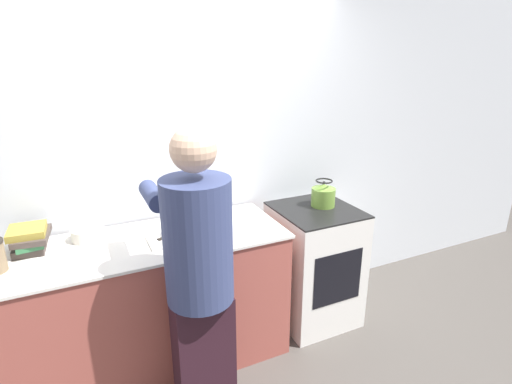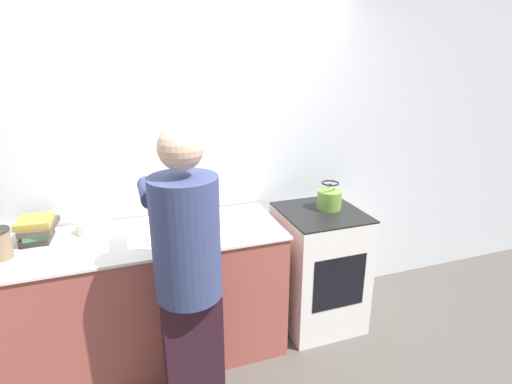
{
  "view_description": "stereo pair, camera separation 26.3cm",
  "coord_description": "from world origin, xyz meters",
  "px_view_note": "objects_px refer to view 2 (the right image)",
  "views": [
    {
      "loc": [
        -0.68,
        -2.02,
        2.03
      ],
      "look_at": [
        0.39,
        0.23,
        1.18
      ],
      "focal_mm": 28.0,
      "sensor_mm": 36.0,
      "label": 1
    },
    {
      "loc": [
        -0.44,
        -2.12,
        2.03
      ],
      "look_at": [
        0.39,
        0.23,
        1.18
      ],
      "focal_mm": 28.0,
      "sensor_mm": 36.0,
      "label": 2
    }
  ],
  "objects_px": {
    "person": "(188,271)",
    "bowl_prep": "(92,226)",
    "kettle": "(329,198)",
    "cutting_board": "(175,234)",
    "oven": "(318,267)",
    "knife": "(172,232)"
  },
  "relations": [
    {
      "from": "person",
      "to": "bowl_prep",
      "type": "height_order",
      "value": "person"
    },
    {
      "from": "kettle",
      "to": "bowl_prep",
      "type": "height_order",
      "value": "kettle"
    },
    {
      "from": "cutting_board",
      "to": "kettle",
      "type": "height_order",
      "value": "kettle"
    },
    {
      "from": "oven",
      "to": "kettle",
      "type": "xyz_separation_m",
      "value": [
        0.08,
        0.04,
        0.56
      ]
    },
    {
      "from": "cutting_board",
      "to": "knife",
      "type": "bearing_deg",
      "value": 127.64
    },
    {
      "from": "person",
      "to": "kettle",
      "type": "height_order",
      "value": "person"
    },
    {
      "from": "cutting_board",
      "to": "bowl_prep",
      "type": "bearing_deg",
      "value": 154.36
    },
    {
      "from": "person",
      "to": "cutting_board",
      "type": "distance_m",
      "value": 0.48
    },
    {
      "from": "oven",
      "to": "person",
      "type": "xyz_separation_m",
      "value": [
        -1.09,
        -0.53,
        0.47
      ]
    },
    {
      "from": "person",
      "to": "kettle",
      "type": "bearing_deg",
      "value": 25.72
    },
    {
      "from": "oven",
      "to": "cutting_board",
      "type": "height_order",
      "value": "cutting_board"
    },
    {
      "from": "person",
      "to": "knife",
      "type": "distance_m",
      "value": 0.51
    },
    {
      "from": "oven",
      "to": "knife",
      "type": "bearing_deg",
      "value": -178.96
    },
    {
      "from": "bowl_prep",
      "to": "knife",
      "type": "bearing_deg",
      "value": -24.08
    },
    {
      "from": "knife",
      "to": "bowl_prep",
      "type": "height_order",
      "value": "bowl_prep"
    },
    {
      "from": "oven",
      "to": "cutting_board",
      "type": "xyz_separation_m",
      "value": [
        -1.09,
        -0.05,
        0.47
      ]
    },
    {
      "from": "cutting_board",
      "to": "bowl_prep",
      "type": "height_order",
      "value": "bowl_prep"
    },
    {
      "from": "person",
      "to": "cutting_board",
      "type": "xyz_separation_m",
      "value": [
        0.01,
        0.48,
        0.0
      ]
    },
    {
      "from": "knife",
      "to": "oven",
      "type": "bearing_deg",
      "value": -14.86
    },
    {
      "from": "bowl_prep",
      "to": "kettle",
      "type": "bearing_deg",
      "value": -5.45
    },
    {
      "from": "cutting_board",
      "to": "knife",
      "type": "height_order",
      "value": "knife"
    },
    {
      "from": "bowl_prep",
      "to": "cutting_board",
      "type": "bearing_deg",
      "value": -25.64
    }
  ]
}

